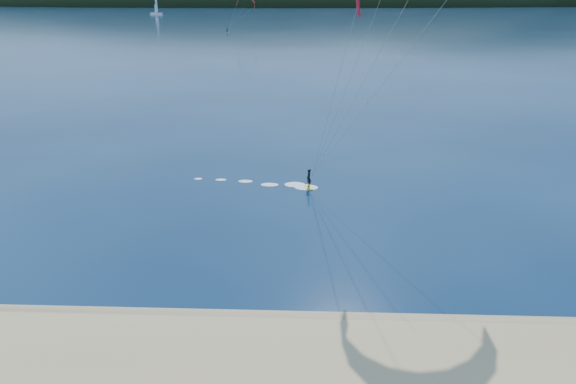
{
  "coord_description": "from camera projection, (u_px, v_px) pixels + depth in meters",
  "views": [
    {
      "loc": [
        4.38,
        -17.15,
        15.35
      ],
      "look_at": [
        3.32,
        10.0,
        5.0
      ],
      "focal_mm": 32.69,
      "sensor_mm": 36.0,
      "label": 1
    }
  ],
  "objects": [
    {
      "name": "sailboat",
      "position": [
        156.0,
        13.0,
        392.52
      ],
      "size": [
        9.27,
        5.78,
        12.91
      ],
      "color": "white",
      "rests_on": "ground"
    },
    {
      "name": "kitesurfer_near",
      "position": [
        402.0,
        8.0,
        35.32
      ],
      "size": [
        21.01,
        6.74,
        17.63
      ],
      "color": "#C3D619",
      "rests_on": "ground"
    },
    {
      "name": "headland",
      "position": [
        307.0,
        5.0,
        717.57
      ],
      "size": [
        1200.0,
        310.0,
        140.0
      ],
      "color": "black",
      "rests_on": "ground"
    },
    {
      "name": "wet_sand",
      "position": [
        216.0,
        324.0,
        25.82
      ],
      "size": [
        220.0,
        2.5,
        0.1
      ],
      "color": "#82674B",
      "rests_on": "ground"
    },
    {
      "name": "kitesurfer_far",
      "position": [
        245.0,
        7.0,
        207.93
      ],
      "size": [
        12.9,
        5.42,
        13.44
      ],
      "color": "#C3D619",
      "rests_on": "ground"
    }
  ]
}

